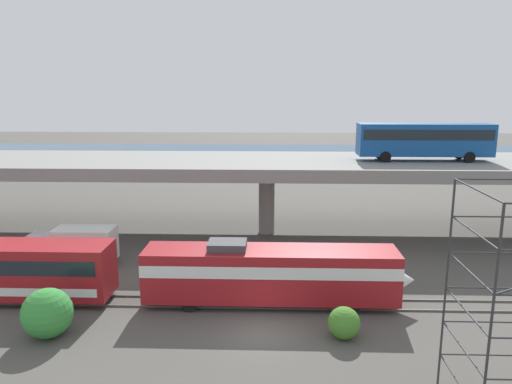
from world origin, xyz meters
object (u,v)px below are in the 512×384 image
at_px(train_locomotive, 283,272).
at_px(transit_bus_on_overpass, 425,138).
at_px(service_truck_west, 74,245).
at_px(parked_car_0, 320,158).
at_px(parked_car_3, 421,160).
at_px(parked_car_1, 237,158).
at_px(parked_car_2, 422,158).

relative_size(train_locomotive, transit_bus_on_overpass, 1.43).
xyz_separation_m(transit_bus_on_overpass, service_truck_west, (-29.29, -9.20, -7.54)).
xyz_separation_m(parked_car_0, parked_car_3, (16.01, -2.26, 0.00)).
relative_size(train_locomotive, parked_car_1, 4.06).
xyz_separation_m(train_locomotive, transit_bus_on_overpass, (13.13, 15.68, 6.98)).
distance_m(service_truck_west, parked_car_1, 44.98).
relative_size(parked_car_0, parked_car_3, 0.91).
bearing_deg(parked_car_2, parked_car_3, -112.74).
xyz_separation_m(service_truck_west, parked_car_0, (23.40, 45.57, 0.68)).
distance_m(parked_car_1, parked_car_3, 29.89).
xyz_separation_m(service_truck_west, parked_car_3, (39.42, 43.31, 0.68)).
bearing_deg(parked_car_1, parked_car_3, 178.77).
relative_size(service_truck_west, parked_car_1, 1.61).
height_order(service_truck_west, parked_car_1, parked_car_1).
bearing_deg(train_locomotive, service_truck_west, 158.15).
xyz_separation_m(parked_car_1, parked_car_3, (29.88, -0.64, 0.00)).
relative_size(parked_car_1, parked_car_2, 0.94).
bearing_deg(parked_car_3, service_truck_west, -132.30).
bearing_deg(parked_car_3, parked_car_1, 178.77).
relative_size(train_locomotive, parked_car_2, 3.81).
bearing_deg(parked_car_0, train_locomotive, -97.93).
xyz_separation_m(transit_bus_on_overpass, parked_car_0, (-5.88, 36.37, -6.86)).
distance_m(service_truck_west, parked_car_0, 51.24).
height_order(transit_bus_on_overpass, parked_car_0, transit_bus_on_overpass).
height_order(transit_bus_on_overpass, service_truck_west, transit_bus_on_overpass).
bearing_deg(parked_car_0, transit_bus_on_overpass, -80.81).
bearing_deg(train_locomotive, parked_car_0, 82.07).
bearing_deg(service_truck_west, transit_bus_on_overpass, -162.56).
bearing_deg(transit_bus_on_overpass, service_truck_west, -162.56).
xyz_separation_m(transit_bus_on_overpass, parked_car_2, (11.04, 36.28, -6.86)).
height_order(train_locomotive, parked_car_2, train_locomotive).
height_order(service_truck_west, parked_car_2, parked_car_2).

